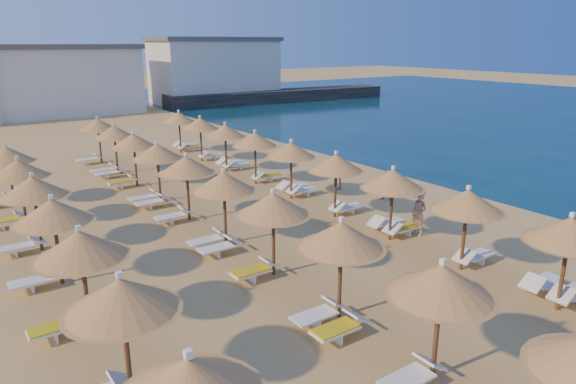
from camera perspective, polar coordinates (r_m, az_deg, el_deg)
ground at (r=19.70m, az=6.63°, el=-6.35°), size 220.00×220.00×0.00m
jetty at (r=67.89m, az=-0.91°, el=10.63°), size 30.25×6.86×1.50m
hotel_blocks at (r=61.66m, az=-21.38°, el=11.71°), size 48.44×10.07×8.10m
parasol_row_east at (r=22.53m, az=5.35°, el=3.14°), size 2.53×36.42×3.02m
parasol_row_west at (r=19.52m, az=-7.14°, el=1.00°), size 2.53×36.42×3.02m
parasol_row_inland at (r=17.67m, az=-24.67°, el=-2.06°), size 2.53×22.86×3.02m
loungers at (r=20.65m, az=-4.04°, el=-4.16°), size 14.65×35.43×0.66m
beachgoer_a at (r=21.33m, az=14.35°, el=-2.37°), size 0.45×0.67×1.81m
beachgoer_c at (r=27.34m, az=5.57°, el=1.99°), size 0.81×1.03×1.63m
beachgoer_b at (r=25.72m, az=11.11°, el=0.74°), size 0.87×0.94×1.55m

